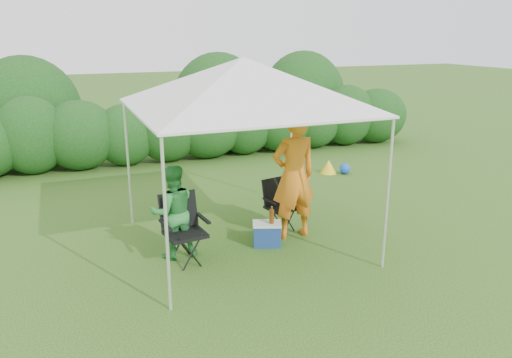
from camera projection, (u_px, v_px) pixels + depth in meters
name	position (u px, v px, depth m)	size (l,w,h in m)	color
ground	(256.00, 255.00, 7.35)	(70.00, 70.00, 0.00)	#3C6520
hedge	(171.00, 129.00, 12.49)	(14.10, 1.53, 1.80)	#1C4C18
canopy	(243.00, 83.00, 7.09)	(3.10, 3.10, 2.83)	silver
chair_right	(279.00, 201.00, 8.28)	(0.59, 0.56, 0.84)	black
chair_left	(182.00, 224.00, 7.06)	(0.66, 0.61, 0.98)	black
man	(294.00, 176.00, 7.77)	(0.74, 0.49, 2.03)	orange
woman	(173.00, 212.00, 7.14)	(0.67, 0.52, 1.38)	#2C893A
cooler	(267.00, 234.00, 7.66)	(0.51, 0.45, 0.36)	navy
bottle	(272.00, 215.00, 7.56)	(0.07, 0.07, 0.27)	#592D0C
lawn_toy	(333.00, 167.00, 11.56)	(0.62, 0.52, 0.31)	yellow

